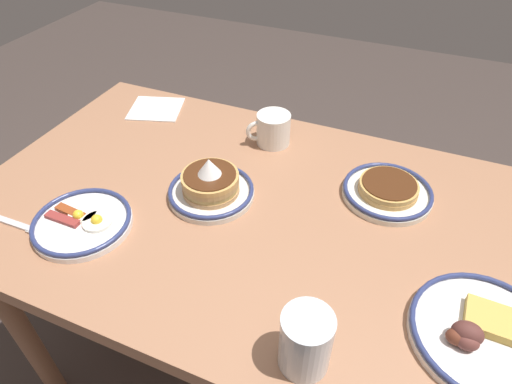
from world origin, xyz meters
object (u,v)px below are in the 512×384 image
plate_far_side (486,334)px  drinking_glass (305,343)px  coffee_mug (273,129)px  paper_napkin (156,109)px  plate_near_main (210,187)px  fork_near (5,220)px  plate_center_pancakes (388,191)px  plate_far_companion (83,222)px

plate_far_side → drinking_glass: size_ratio=2.20×
plate_far_side → drinking_glass: drinking_glass is taller
coffee_mug → paper_napkin: size_ratio=0.74×
plate_near_main → fork_near: bearing=33.5°
plate_center_pancakes → paper_napkin: (0.72, -0.13, -0.01)m
plate_near_main → paper_napkin: 0.45m
paper_napkin → fork_near: (0.04, 0.54, 0.00)m
drinking_glass → paper_napkin: size_ratio=0.77×
plate_near_main → drinking_glass: bearing=137.1°
plate_center_pancakes → drinking_glass: (0.05, 0.46, 0.04)m
plate_near_main → plate_far_companion: (0.21, 0.19, -0.02)m
plate_center_pancakes → plate_far_side: bearing=125.2°
plate_center_pancakes → drinking_glass: bearing=83.6°
plate_near_main → plate_far_side: (-0.60, 0.15, -0.01)m
plate_far_side → paper_napkin: (0.93, -0.44, -0.01)m
drinking_glass → plate_center_pancakes: bearing=-96.4°
plate_center_pancakes → drinking_glass: 0.47m
plate_far_side → fork_near: plate_far_side is taller
drinking_glass → plate_near_main: bearing=-42.9°
plate_near_main → plate_far_side: 0.61m
plate_far_companion → coffee_mug: (-0.26, -0.46, 0.03)m
coffee_mug → plate_far_side: bearing=142.9°
fork_near → plate_far_side: bearing=-174.0°
drinking_glass → paper_napkin: (0.66, -0.60, -0.05)m
drinking_glass → paper_napkin: drinking_glass is taller
plate_far_companion → plate_far_side: (-0.80, -0.05, 0.00)m
plate_center_pancakes → coffee_mug: coffee_mug is taller
plate_center_pancakes → drinking_glass: drinking_glass is taller
plate_near_main → fork_near: size_ratio=1.00×
plate_center_pancakes → plate_far_companion: 0.69m
plate_far_side → fork_near: bearing=6.0°
paper_napkin → fork_near: fork_near is taller
plate_center_pancakes → drinking_glass: size_ratio=1.78×
plate_center_pancakes → fork_near: bearing=28.6°
paper_napkin → plate_center_pancakes: bearing=169.6°
plate_far_side → coffee_mug: size_ratio=2.32×
plate_far_side → fork_near: 0.98m
plate_near_main → paper_napkin: bearing=-40.8°
plate_center_pancakes → coffee_mug: 0.34m
coffee_mug → plate_far_companion: bearing=60.5°
plate_center_pancakes → plate_far_side: (-0.22, 0.31, -0.00)m
plate_far_side → drinking_glass: bearing=30.0°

